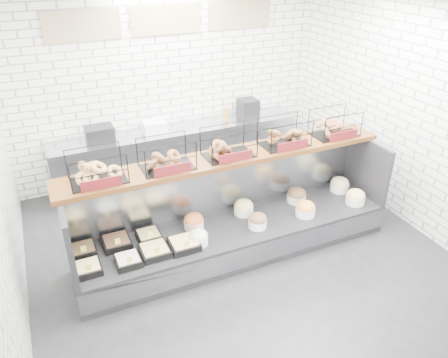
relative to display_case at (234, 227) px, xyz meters
name	(u,v)px	position (x,y,z in m)	size (l,w,h in m)	color
ground	(246,263)	(0.00, -0.34, -0.33)	(5.50, 5.50, 0.00)	black
room_shell	(226,89)	(0.00, 0.26, 1.73)	(5.02, 5.51, 3.01)	white
display_case	(234,227)	(0.00, 0.00, 0.00)	(4.00, 0.90, 1.20)	black
bagel_shelf	(228,147)	(-0.01, 0.17, 1.05)	(4.10, 0.50, 0.40)	#3F220D
prep_counter	(179,153)	(0.00, 2.09, 0.14)	(4.00, 0.60, 1.20)	#93969B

